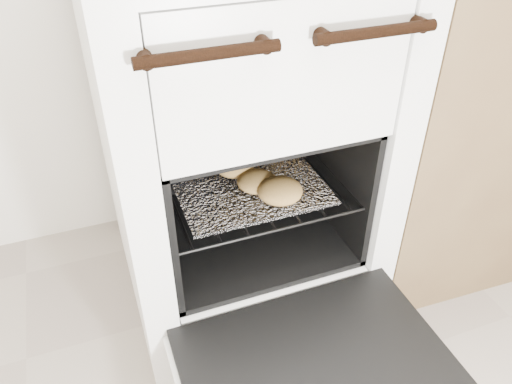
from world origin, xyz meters
TOP-DOWN VIEW (x-y plane):
  - stove at (-0.03, 1.14)m, footprint 0.65×0.73m
  - oven_door at (-0.03, 0.58)m, footprint 0.59×0.46m
  - oven_rack at (-0.03, 1.06)m, footprint 0.48×0.46m
  - foil_sheet at (-0.03, 1.04)m, footprint 0.37×0.33m
  - baked_rolls at (0.03, 1.08)m, footprint 0.30×0.36m
  - counter at (0.82, 1.12)m, footprint 0.99×0.68m

SIDE VIEW (x-z plane):
  - oven_door at x=-0.03m, z-range 0.20..0.24m
  - oven_rack at x=-0.03m, z-range 0.41..0.42m
  - foil_sheet at x=-0.03m, z-range 0.42..0.43m
  - baked_rolls at x=0.03m, z-range 0.42..0.48m
  - counter at x=0.82m, z-range 0.00..0.97m
  - stove at x=-0.03m, z-range -0.01..0.99m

